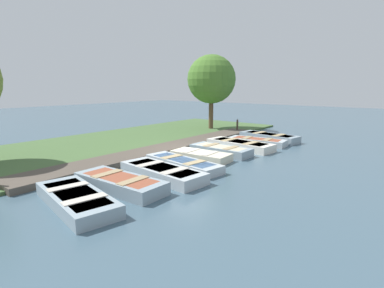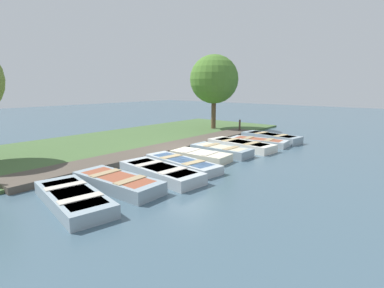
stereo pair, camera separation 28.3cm
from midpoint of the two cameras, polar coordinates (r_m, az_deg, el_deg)
name	(u,v)px [view 1 (the left image)]	position (r m, az deg, el deg)	size (l,w,h in m)	color
ground_plane	(190,155)	(14.30, -0.96, -2.04)	(80.00, 80.00, 0.00)	#425B6B
shore_bank	(123,142)	(17.81, -13.51, 0.46)	(8.00, 24.00, 0.12)	#476638
dock_walkway	(167,148)	(15.24, -5.30, -0.81)	(1.56, 15.29, 0.24)	#51473D
rowboat_0	(76,199)	(8.94, -22.04, -9.66)	(3.51, 1.85, 0.40)	#8C9EA8
rowboat_1	(120,183)	(9.85, -14.37, -7.18)	(3.26, 1.27, 0.43)	#8C9EA8
rowboat_2	(162,172)	(10.78, -6.46, -5.36)	(3.58, 1.55, 0.41)	#B2BCC1
rowboat_3	(183,163)	(12.01, -2.44, -3.72)	(3.68, 1.51, 0.36)	#B2BCC1
rowboat_4	(201,156)	(13.28, 1.08, -2.25)	(2.70, 1.28, 0.38)	beige
rowboat_5	(221,150)	(14.41, 4.93, -1.17)	(3.01, 1.21, 0.41)	#8C9EA8
rowboat_6	(240,145)	(15.79, 8.61, -0.16)	(3.68, 1.59, 0.41)	silver
rowboat_7	(257,141)	(17.05, 11.81, 0.47)	(3.21, 1.39, 0.37)	#B2BCC1
rowboat_8	(269,137)	(18.43, 14.00, 1.28)	(3.66, 1.64, 0.44)	#8C9EA8
mooring_post_far	(237,126)	(20.83, 8.24, 3.35)	(0.13, 0.13, 0.98)	#47382D
park_tree_left	(211,79)	(22.17, 3.34, 12.18)	(3.50, 3.50, 5.45)	brown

